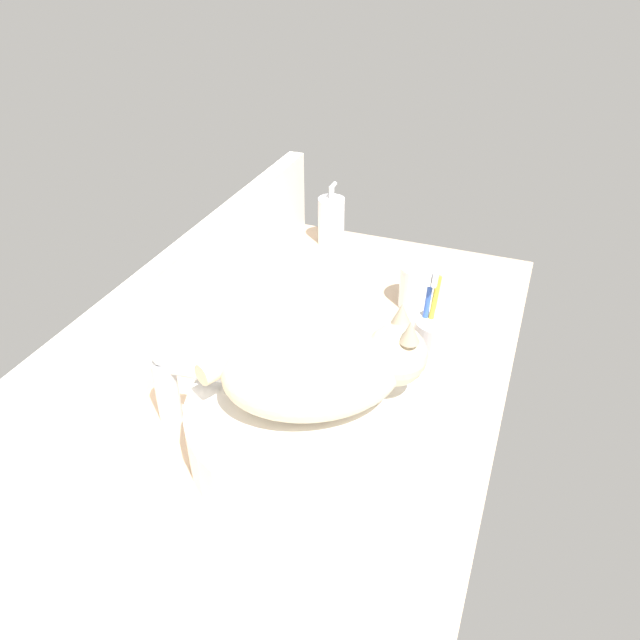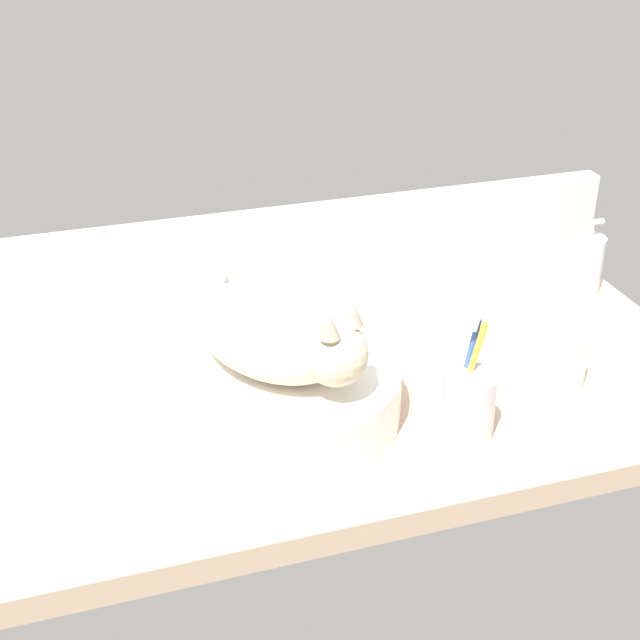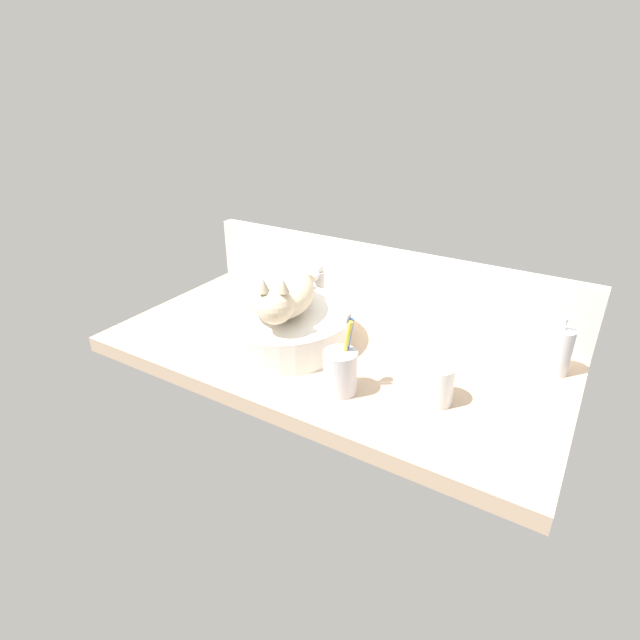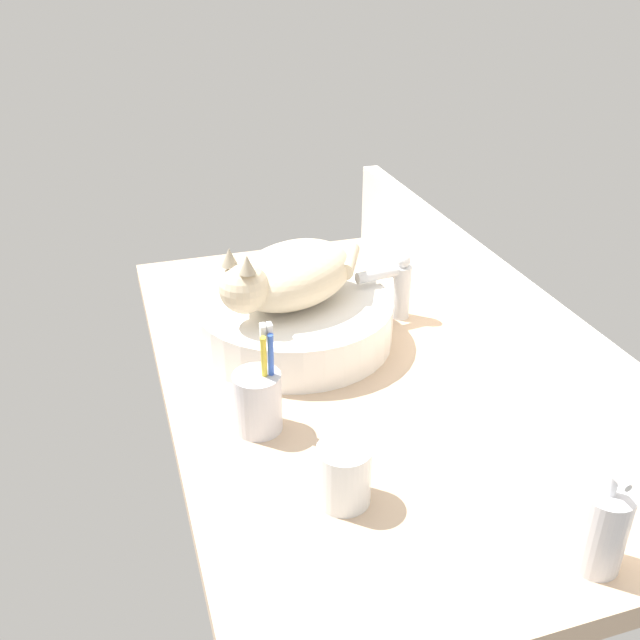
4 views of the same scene
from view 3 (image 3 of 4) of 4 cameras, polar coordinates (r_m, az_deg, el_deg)
name	(u,v)px [view 3 (image 3 of 4)]	position (r cm, az deg, el deg)	size (l,w,h in cm)	color
ground_plane	(332,353)	(129.56, 1.42, -3.77)	(115.28, 59.59, 4.00)	tan
backsplash_panel	(381,278)	(147.23, 6.97, 4.74)	(115.28, 3.60, 18.44)	silver
sink_basin	(282,325)	(130.11, -4.38, -0.62)	(36.61, 36.61, 8.29)	white
cat	(280,293)	(124.67, -4.56, 3.14)	(27.12, 30.13, 14.00)	beige
faucet	(317,285)	(146.50, -0.37, 4.02)	(4.12, 11.86, 13.60)	silver
soap_dispenser	(558,351)	(127.49, 25.53, -3.16)	(6.18, 6.18, 14.53)	silver
toothbrush_cup	(340,371)	(108.72, 2.35, -5.80)	(7.47, 7.47, 18.71)	silver
water_glass	(436,386)	(109.08, 13.09, -7.33)	(7.51, 7.51, 8.75)	white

